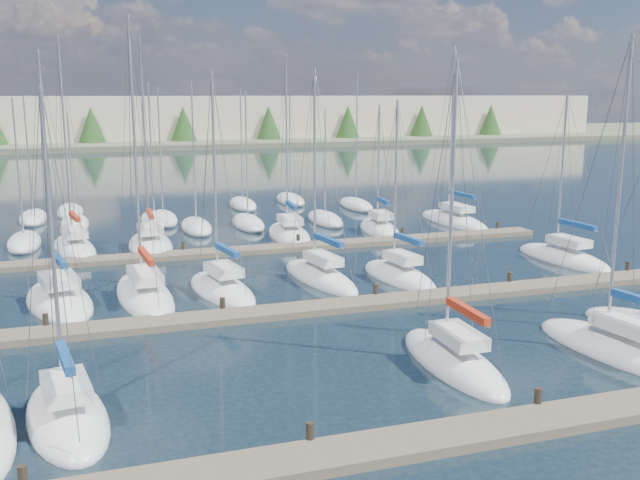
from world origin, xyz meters
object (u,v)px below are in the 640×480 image
object	(u,v)px
sailboat_k	(320,277)
sailboat_i	(145,295)
sailboat_e	(620,350)
sailboat_h	(59,301)
sailboat_j	(222,289)
sailboat_p	(289,234)
sailboat_r	(453,220)
sailboat_n	(74,248)
sailboat_c	(67,417)
sailboat_q	(380,229)
sailboat_d	(453,361)
sailboat_o	(151,244)
sailboat_m	(563,258)
sailboat_l	(399,276)

from	to	relation	value
sailboat_k	sailboat_i	xyz separation A→B (m)	(-9.88, -0.65, 0.00)
sailboat_e	sailboat_h	bearing A→B (deg)	138.19
sailboat_h	sailboat_j	xyz separation A→B (m)	(8.25, -0.51, 0.01)
sailboat_p	sailboat_r	xyz separation A→B (m)	(14.53, 1.30, 0.00)
sailboat_p	sailboat_n	bearing A→B (deg)	-174.48
sailboat_c	sailboat_p	bearing A→B (deg)	53.09
sailboat_q	sailboat_d	xyz separation A→B (m)	(-8.22, -26.70, 0.01)
sailboat_o	sailboat_k	xyz separation A→B (m)	(8.40, -12.25, 0.00)
sailboat_n	sailboat_o	bearing A→B (deg)	-13.88
sailboat_m	sailboat_j	size ratio (longest dim) A/B	0.91
sailboat_o	sailboat_d	xyz separation A→B (m)	(9.24, -26.36, -0.00)
sailboat_p	sailboat_o	bearing A→B (deg)	-171.85
sailboat_l	sailboat_r	xyz separation A→B (m)	(11.95, 15.33, 0.01)
sailboat_l	sailboat_e	world-z (taller)	sailboat_e
sailboat_k	sailboat_r	bearing A→B (deg)	32.80
sailboat_o	sailboat_k	bearing A→B (deg)	-54.96
sailboat_l	sailboat_r	size ratio (longest dim) A/B	0.72
sailboat_q	sailboat_c	distance (m)	35.29
sailboat_k	sailboat_p	bearing A→B (deg)	73.96
sailboat_m	sailboat_e	world-z (taller)	sailboat_e
sailboat_n	sailboat_h	bearing A→B (deg)	-101.91
sailboat_e	sailboat_d	bearing A→B (deg)	163.61
sailboat_o	sailboat_n	size ratio (longest dim) A/B	1.00
sailboat_n	sailboat_e	size ratio (longest dim) A/B	1.11
sailboat_j	sailboat_h	bearing A→B (deg)	166.66
sailboat_j	sailboat_e	world-z (taller)	sailboat_e
sailboat_m	sailboat_l	bearing A→B (deg)	178.95
sailboat_p	sailboat_n	world-z (taller)	sailboat_n
sailboat_h	sailboat_l	world-z (taller)	sailboat_h
sailboat_k	sailboat_d	size ratio (longest dim) A/B	1.01
sailboat_d	sailboat_h	bearing A→B (deg)	138.57
sailboat_l	sailboat_o	bearing A→B (deg)	126.78
sailboat_p	sailboat_c	xyz separation A→B (m)	(-15.32, -27.35, -0.00)
sailboat_k	sailboat_l	distance (m)	4.56
sailboat_p	sailboat_o	distance (m)	10.23
sailboat_r	sailboat_q	bearing A→B (deg)	-171.22
sailboat_h	sailboat_d	bearing A→B (deg)	-53.23
sailboat_c	sailboat_i	size ratio (longest dim) A/B	0.77
sailboat_m	sailboat_k	distance (m)	16.32
sailboat_o	sailboat_p	bearing A→B (deg)	3.69
sailboat_o	sailboat_c	world-z (taller)	sailboat_o
sailboat_p	sailboat_e	bearing A→B (deg)	-72.60
sailboat_o	sailboat_n	world-z (taller)	sailboat_o
sailboat_p	sailboat_m	xyz separation A→B (m)	(14.50, -13.15, -0.01)
sailboat_m	sailboat_d	size ratio (longest dim) A/B	0.90
sailboat_p	sailboat_i	xyz separation A→B (m)	(-11.69, -13.45, 0.01)
sailboat_n	sailboat_l	bearing A→B (deg)	-46.97
sailboat_n	sailboat_j	size ratio (longest dim) A/B	1.21
sailboat_q	sailboat_o	bearing A→B (deg)	-172.19
sailboat_d	sailboat_n	bearing A→B (deg)	119.31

